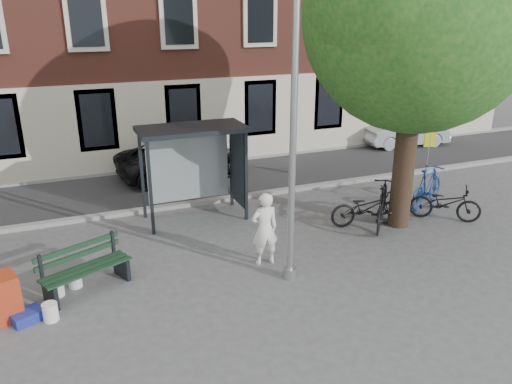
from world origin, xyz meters
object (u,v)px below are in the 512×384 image
Objects in this scene: bike_a at (366,208)px; lamppost at (293,155)px; painter at (265,229)px; bike_b at (427,187)px; bike_c at (445,203)px; bike_d at (382,205)px; bus_shelter at (206,150)px; bench at (85,271)px; car_dark at (183,158)px; car_silver at (406,132)px; notice_sign at (429,149)px.

lamppost is at bearing 132.34° from bike_a.
bike_b is (5.88, 1.52, -0.26)m from painter.
bike_b reaches higher than bike_c.
bike_d is (0.37, -0.20, 0.11)m from bike_a.
bench is at bearing -140.20° from bus_shelter.
bike_b is (5.64, 2.36, -2.19)m from lamppost.
bike_b is at bearing -139.54° from car_dark.
car_silver reaches higher than bike_a.
car_silver is at bearing -93.91° from car_dark.
painter is 12.40m from car_silver.
car_silver is at bearing 8.14° from bike_c.
car_silver reaches higher than bike_b.
painter is at bearing 174.14° from car_dark.
lamppost is 1.64× the size of car_silver.
bike_c is at bearing -100.65° from notice_sign.
painter is 7.08m from car_dark.
bus_shelter is at bearing 103.71° from bike_c.
painter reaches higher than bike_c.
notice_sign is at bearing 152.81° from car_silver.
bike_b is at bearing -15.60° from bus_shelter.
bike_c is at bearing -89.33° from bike_a.
bike_a is (3.74, -2.32, -1.41)m from bus_shelter.
car_dark is at bearing 37.45° from bench.
bike_a is (3.13, 1.79, -2.27)m from lamppost.
bike_d is at bearing 143.74° from car_silver.
bike_c is (5.63, 0.47, -0.37)m from painter.
bus_shelter is 1.43× the size of bike_b.
car_dark reaches higher than bike_a.
car_dark is (-5.99, 5.55, 0.04)m from bike_b.
painter is at bearing 133.49° from bike_c.
lamppost is 4.89m from bench.
bike_d is (3.74, 0.75, -0.24)m from painter.
lamppost reaches higher than bike_a.
painter reaches higher than car_silver.
bike_d is at bearing -31.48° from bus_shelter.
painter is 0.83× the size of bike_d.
bench is at bearing -3.01° from painter.
car_dark is at bearing -17.90° from bike_d.
bench is 0.94× the size of notice_sign.
bike_c is at bearing 13.64° from lamppost.
bench is at bearing 143.96° from car_dark.
notice_sign is at bearing -12.73° from bench.
bike_c is 0.51× the size of car_silver.
bike_d is 0.45× the size of car_dark.
notice_sign is (6.51, -4.83, 0.88)m from car_dark.
notice_sign is at bearing 26.56° from lamppost.
bench is at bearing 129.53° from bike_c.
bike_c is at bearing -173.33° from painter.
painter is (0.37, -3.27, -1.06)m from bus_shelter.
bike_c is (9.52, 0.14, 0.06)m from bench.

